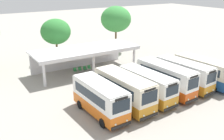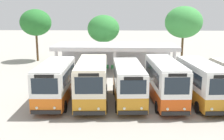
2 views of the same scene
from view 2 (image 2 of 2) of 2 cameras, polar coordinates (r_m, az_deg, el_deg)
ground_plane at (r=20.76m, az=4.99°, el=-8.60°), size 180.00×180.00×0.00m
city_bus_nearest_orange at (r=22.44m, az=-11.83°, el=-2.33°), size 2.54×7.20×3.31m
city_bus_second_in_row at (r=22.08m, az=-4.24°, el=-2.13°), size 2.75×7.76×3.46m
city_bus_middle_cream at (r=22.01m, az=3.46°, el=-2.54°), size 2.68×7.44×3.19m
city_bus_fourth_amber at (r=22.44m, az=11.03°, el=-2.11°), size 2.58×7.84×3.46m
city_bus_fifth_blue at (r=23.10m, az=18.30°, el=-2.25°), size 2.82×7.62×3.34m
terminal_canopy at (r=34.24m, az=0.73°, el=4.31°), size 14.97×5.79×3.40m
waiting_chair_end_by_column at (r=33.85m, az=-2.31°, el=0.53°), size 0.44×0.44×0.86m
waiting_chair_second_from_end at (r=33.80m, az=-1.08°, el=0.52°), size 0.44×0.44×0.86m
waiting_chair_middle_seat at (r=33.66m, az=0.16°, el=0.48°), size 0.44×0.44×0.86m
waiting_chair_fourth_seat at (r=33.71m, az=1.41°, el=0.49°), size 0.44×0.44×0.86m
roadside_tree_behind_canopy at (r=39.68m, az=-1.81°, el=8.69°), size 4.63×4.63×6.92m
roadside_tree_east_of_canopy at (r=41.46m, az=14.86°, el=9.71°), size 5.43×5.43×8.17m
roadside_tree_west_of_canopy at (r=42.42m, az=-15.80°, el=9.60°), size 4.63×4.63×7.76m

